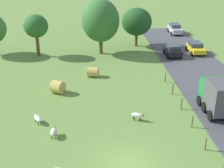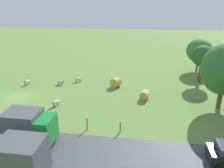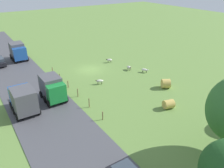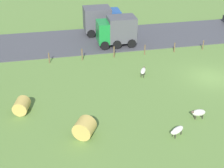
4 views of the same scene
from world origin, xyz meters
The scene contains 17 objects.
ground_plane centered at (0.00, 0.00, 0.00)m, with size 160.00×160.00×0.00m, color olive.
road_strip centered at (11.17, 0.00, 0.03)m, with size 8.00×80.00×0.06m, color #47474C.
sheep_0 centered at (-7.25, 6.23, 0.46)m, with size 0.96×1.25×0.68m.
sheep_1 centered at (-4.77, -1.18, 0.51)m, with size 1.15×0.87×0.75m.
sheep_2 centered at (1.60, 6.02, 0.52)m, with size 1.21×0.89×0.74m.
sheep_3 centered at (-5.63, 3.90, 0.48)m, with size 0.54×1.14×0.74m.
hay_bale_0 centered at (-2.15, 16.78, 0.56)m, with size 1.12×1.12×1.28m, color tan.
hay_bale_1 centered at (-5.99, 12.44, 0.68)m, with size 1.36×1.36×1.21m, color tan.
fence_post_0 centered at (6.12, -2.15, 0.53)m, with size 0.12×0.12×1.06m, color brown.
fence_post_1 centered at (6.12, 1.17, 0.53)m, with size 0.12×0.12×1.07m, color brown.
fence_post_2 centered at (6.12, 4.49, 0.55)m, with size 0.12×0.12×1.11m, color brown.
fence_post_3 centered at (6.12, 7.81, 0.60)m, with size 0.12×0.12×1.20m, color brown.
fence_post_4 centered at (6.12, 11.13, 0.62)m, with size 0.12×0.12×1.24m, color brown.
fence_post_5 centered at (6.12, 14.45, 0.55)m, with size 0.12×0.12×1.10m, color brown.
truck_0 centered at (9.26, 6.84, 1.77)m, with size 2.61×4.22×3.21m.
truck_1 centered at (9.30, -12.06, 1.80)m, with size 2.69×4.21×3.28m.
truck_2 centered at (13.22, 7.86, 1.79)m, with size 2.78×4.35×3.23m.
Camera 3 is at (17.37, 33.63, 15.33)m, focal length 36.74 mm.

